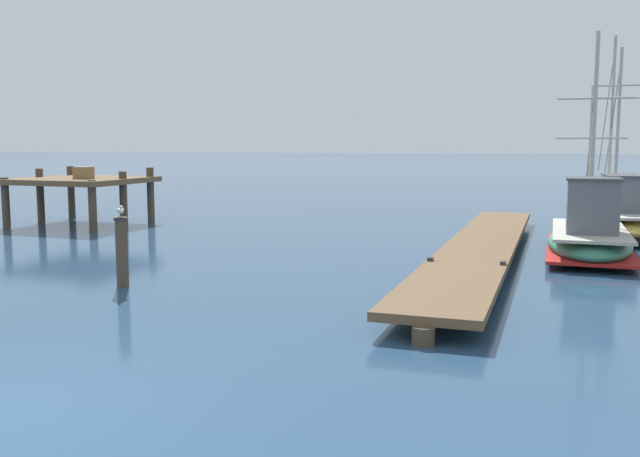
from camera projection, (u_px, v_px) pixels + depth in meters
floating_dock at (482, 245)px, 18.77m from camera, size 2.94×17.44×0.53m
fishing_boat_0 at (590, 235)px, 18.95m from camera, size 2.53×6.53×6.09m
fishing_boat_2 at (615, 217)px, 23.75m from camera, size 2.07×8.97×6.94m
pier_platform at (81, 184)px, 26.42m from camera, size 4.83×4.57×2.23m
mooring_piling at (122, 251)px, 15.03m from camera, size 0.30×0.30×1.52m
perched_seagull at (120, 210)px, 14.93m from camera, size 0.29×0.32×0.27m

